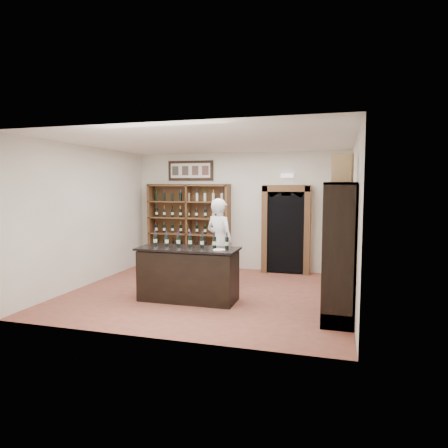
{
  "coord_description": "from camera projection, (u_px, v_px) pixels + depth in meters",
  "views": [
    {
      "loc": [
        2.47,
        -7.47,
        2.14
      ],
      "look_at": [
        0.24,
        0.3,
        1.37
      ],
      "focal_mm": 32.0,
      "sensor_mm": 36.0,
      "label": 1
    }
  ],
  "objects": [
    {
      "name": "tasting_counter",
      "position": [
        188.0,
        274.0,
        7.46
      ],
      "size": [
        1.88,
        0.78,
        1.0
      ],
      "color": "black",
      "rests_on": "ground"
    },
    {
      "name": "counter_bottle_6",
      "position": [
        227.0,
        243.0,
        7.32
      ],
      "size": [
        0.07,
        0.07,
        0.3
      ],
      "color": "black",
      "rests_on": "tasting_counter"
    },
    {
      "name": "wall_back",
      "position": [
        239.0,
        211.0,
        10.28
      ],
      "size": [
        5.5,
        0.04,
        3.0
      ],
      "primitive_type": "cube",
      "color": "white",
      "rests_on": "ground"
    },
    {
      "name": "emergency_light",
      "position": [
        287.0,
        176.0,
        9.78
      ],
      "size": [
        0.3,
        0.1,
        0.1
      ],
      "primitive_type": "cube",
      "color": "white",
      "rests_on": "wall_back"
    },
    {
      "name": "ceiling",
      "position": [
        208.0,
        142.0,
        7.75
      ],
      "size": [
        5.5,
        5.5,
        0.0
      ],
      "primitive_type": "plane",
      "rotation": [
        3.14,
        0.0,
        0.0
      ],
      "color": "white",
      "rests_on": "wall_back"
    },
    {
      "name": "counter_bottle_0",
      "position": [
        155.0,
        240.0,
        7.71
      ],
      "size": [
        0.07,
        0.07,
        0.3
      ],
      "color": "black",
      "rests_on": "tasting_counter"
    },
    {
      "name": "floor",
      "position": [
        209.0,
        293.0,
        8.03
      ],
      "size": [
        5.5,
        5.5,
        0.0
      ],
      "primitive_type": "plane",
      "color": "#994F3D",
      "rests_on": "ground"
    },
    {
      "name": "wall_left",
      "position": [
        88.0,
        216.0,
        8.64
      ],
      "size": [
        0.04,
        5.0,
        3.0
      ],
      "primitive_type": "cube",
      "color": "white",
      "rests_on": "ground"
    },
    {
      "name": "plate",
      "position": [
        219.0,
        250.0,
        7.1
      ],
      "size": [
        0.22,
        0.22,
        0.02
      ],
      "primitive_type": "cylinder",
      "color": "silver",
      "rests_on": "tasting_counter"
    },
    {
      "name": "counter_bottle_2",
      "position": [
        178.0,
        241.0,
        7.58
      ],
      "size": [
        0.07,
        0.07,
        0.3
      ],
      "color": "black",
      "rests_on": "tasting_counter"
    },
    {
      "name": "framed_picture",
      "position": [
        191.0,
        171.0,
        10.51
      ],
      "size": [
        1.25,
        0.04,
        0.52
      ],
      "primitive_type": "cube",
      "color": "black",
      "rests_on": "wall_back"
    },
    {
      "name": "shopkeeper",
      "position": [
        220.0,
        242.0,
        8.59
      ],
      "size": [
        0.81,
        0.7,
        1.88
      ],
      "primitive_type": "imported",
      "rotation": [
        0.0,
        0.0,
        2.71
      ],
      "color": "white",
      "rests_on": "ground"
    },
    {
      "name": "counter_bottle_4",
      "position": [
        202.0,
        242.0,
        7.45
      ],
      "size": [
        0.07,
        0.07,
        0.3
      ],
      "color": "black",
      "rests_on": "tasting_counter"
    },
    {
      "name": "wall_right",
      "position": [
        354.0,
        222.0,
        7.14
      ],
      "size": [
        0.04,
        5.0,
        3.0
      ],
      "primitive_type": "cube",
      "color": "white",
      "rests_on": "ground"
    },
    {
      "name": "arched_doorway",
      "position": [
        286.0,
        227.0,
        9.81
      ],
      "size": [
        1.17,
        0.35,
        2.17
      ],
      "color": "black",
      "rests_on": "ground"
    },
    {
      "name": "wine_shelf",
      "position": [
        189.0,
        226.0,
        10.52
      ],
      "size": [
        2.2,
        0.38,
        2.2
      ],
      "color": "brown",
      "rests_on": "ground"
    },
    {
      "name": "counter_bottle_5",
      "position": [
        214.0,
        242.0,
        7.38
      ],
      "size": [
        0.07,
        0.07,
        0.3
      ],
      "color": "black",
      "rests_on": "tasting_counter"
    },
    {
      "name": "counter_bottle_3",
      "position": [
        190.0,
        241.0,
        7.51
      ],
      "size": [
        0.07,
        0.07,
        0.3
      ],
      "color": "black",
      "rests_on": "tasting_counter"
    },
    {
      "name": "side_cabinet",
      "position": [
        340.0,
        273.0,
        6.41
      ],
      "size": [
        0.48,
        1.2,
        2.2
      ],
      "color": "black",
      "rests_on": "ground"
    },
    {
      "name": "counter_bottle_1",
      "position": [
        167.0,
        240.0,
        7.64
      ],
      "size": [
        0.07,
        0.07,
        0.3
      ],
      "color": "black",
      "rests_on": "tasting_counter"
    },
    {
      "name": "wine_crate",
      "position": [
        342.0,
        168.0,
        6.25
      ],
      "size": [
        0.34,
        0.21,
        0.44
      ],
      "primitive_type": "cube",
      "rotation": [
        0.0,
        0.0,
        -0.28
      ],
      "color": "tan",
      "rests_on": "side_cabinet"
    }
  ]
}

